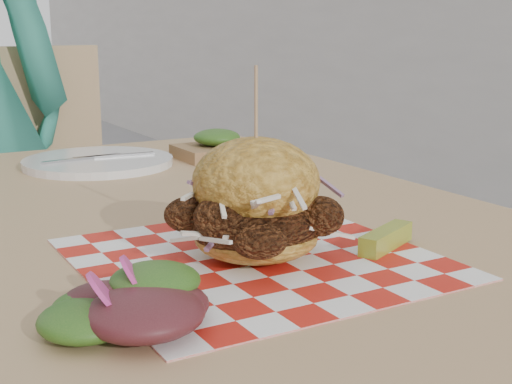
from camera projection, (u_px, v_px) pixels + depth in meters
patio_table at (183, 264)px, 1.00m from camera, size 0.80×1.20×0.75m
patio_chair at (32, 208)px, 1.79m from camera, size 0.46×0.47×0.95m
paper_liner at (256, 258)px, 0.77m from camera, size 0.36×0.36×0.00m
sandwich at (256, 207)px, 0.76m from camera, size 0.18×0.18×0.21m
pickle_spear at (386, 239)px, 0.80m from camera, size 0.10×0.06×0.02m
side_salad at (127, 311)px, 0.59m from camera, size 0.14×0.14×0.05m
place_setting at (98, 162)px, 1.30m from camera, size 0.27×0.27×0.02m
kraft_tray at (217, 146)px, 1.37m from camera, size 0.15×0.12×0.06m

